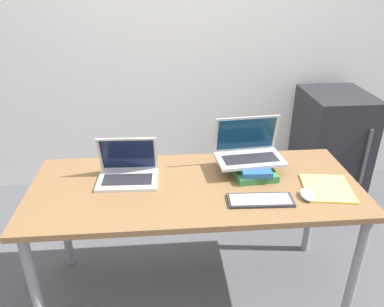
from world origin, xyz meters
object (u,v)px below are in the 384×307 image
object	(u,v)px
mouse	(307,195)
laptop_on_books	(248,150)
wireless_keyboard	(260,200)
mini_fridge	(330,147)
notepad	(327,188)
laptop_left	(128,171)
book_stack	(253,168)

from	to	relation	value
mouse	laptop_on_books	bearing A→B (deg)	125.69
wireless_keyboard	mini_fridge	xyz separation A→B (m)	(0.88, 1.14, -0.29)
mouse	mini_fridge	xyz separation A→B (m)	(0.64, 1.12, -0.30)
mouse	notepad	distance (m)	0.15
laptop_left	laptop_on_books	xyz separation A→B (m)	(0.65, 0.06, 0.07)
laptop_left	laptop_on_books	distance (m)	0.65
mouse	notepad	size ratio (longest dim) A/B	0.37
wireless_keyboard	notepad	world-z (taller)	wireless_keyboard
notepad	mini_fridge	distance (m)	1.21
laptop_left	book_stack	size ratio (longest dim) A/B	1.20
laptop_left	notepad	size ratio (longest dim) A/B	1.09
laptop_on_books	mini_fridge	distance (m)	1.25
wireless_keyboard	mini_fridge	world-z (taller)	mini_fridge
wireless_keyboard	mouse	size ratio (longest dim) A/B	2.95
wireless_keyboard	mouse	distance (m)	0.23
laptop_left	mouse	world-z (taller)	laptop_left
book_stack	notepad	xyz separation A→B (m)	(0.34, -0.19, -0.03)
laptop_on_books	mouse	bearing A→B (deg)	-54.31
laptop_on_books	book_stack	bearing A→B (deg)	-73.78
book_stack	laptop_on_books	size ratio (longest dim) A/B	0.71
laptop_left	book_stack	bearing A→B (deg)	0.03
notepad	laptop_left	bearing A→B (deg)	169.33
laptop_left	mouse	xyz separation A→B (m)	(0.87, -0.25, -0.03)
book_stack	notepad	bearing A→B (deg)	-29.25
laptop_left	wireless_keyboard	bearing A→B (deg)	-22.80
laptop_left	notepad	bearing A→B (deg)	-10.67
mouse	book_stack	bearing A→B (deg)	129.14
laptop_on_books	notepad	size ratio (longest dim) A/B	1.28
laptop_left	wireless_keyboard	distance (m)	0.69
book_stack	mini_fridge	world-z (taller)	mini_fridge
wireless_keyboard	mini_fridge	bearing A→B (deg)	52.44
mini_fridge	book_stack	bearing A→B (deg)	-134.37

